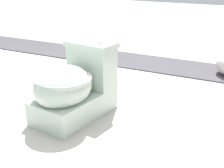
# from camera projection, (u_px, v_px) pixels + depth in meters

# --- Properties ---
(ground_plane) EXTENTS (14.00, 14.00, 0.00)m
(ground_plane) POSITION_uv_depth(u_px,v_px,m) (83.00, 108.00, 2.38)
(ground_plane) COLOR #B7B2A8
(gravel_strip) EXTENTS (0.56, 8.00, 0.01)m
(gravel_strip) POSITION_uv_depth(u_px,v_px,m) (189.00, 69.00, 3.25)
(gravel_strip) COLOR #423F44
(gravel_strip) RESTS_ON ground
(toilet) EXTENTS (0.68, 0.46, 0.52)m
(toilet) POSITION_uv_depth(u_px,v_px,m) (73.00, 88.00, 2.17)
(toilet) COLOR #B2C6B7
(toilet) RESTS_ON ground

